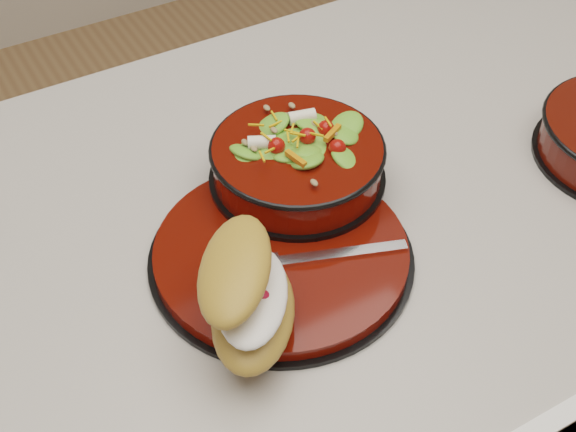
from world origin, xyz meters
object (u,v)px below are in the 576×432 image
dinner_plate (282,254)px  fork (317,257)px  island_counter (292,414)px  salad_bowl (297,157)px  croissant (250,294)px

dinner_plate → fork: fork is taller
island_counter → fork: bearing=-106.4°
salad_bowl → fork: salad_bowl is taller
dinner_plate → fork: (0.02, -0.03, 0.01)m
croissant → fork: croissant is taller
croissant → island_counter: bearing=-9.2°
dinner_plate → croissant: bearing=-136.6°
island_counter → dinner_plate: dinner_plate is taller
island_counter → salad_bowl: 0.50m
fork → island_counter: bearing=3.4°
fork → croissant: bearing=131.6°
fork → dinner_plate: bearing=57.7°
dinner_plate → salad_bowl: bearing=51.4°
dinner_plate → fork: size_ratio=1.63×
salad_bowl → croissant: same height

